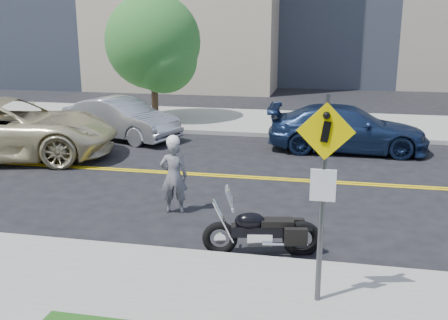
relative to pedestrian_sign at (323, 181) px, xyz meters
The scene contains 10 objects.
ground_plane 7.83m from the pedestrian_sign, 123.64° to the left, with size 120.00×120.00×0.00m, color black.
sidewalk_near 4.75m from the pedestrian_sign, 164.21° to the right, with size 60.00×5.00×0.15m, color #9E9B91.
sidewalk_far 14.56m from the pedestrian_sign, 106.91° to the left, with size 60.00×5.00×0.15m, color #9E9B91.
pedestrian_sign is the anchor object (origin of this frame).
motorcyclist 4.80m from the pedestrian_sign, 132.93° to the left, with size 0.65×0.49×1.73m.
motorcycle 2.41m from the pedestrian_sign, 121.14° to the left, with size 2.04×0.62×1.24m, color black, non-canonical shape.
suv 11.76m from the pedestrian_sign, 144.06° to the left, with size 3.02×6.55×1.82m, color beige.
parked_car_silver 12.40m from the pedestrian_sign, 125.26° to the left, with size 1.52×4.35×1.43m, color #9DA0A4.
parked_car_blue 9.94m from the pedestrian_sign, 86.43° to the left, with size 2.03×4.99×1.45m, color navy.
tree_far_a 14.87m from the pedestrian_sign, 117.77° to the left, with size 3.74×3.74×5.11m.
Camera 1 is at (4.23, -13.25, 4.08)m, focal length 42.00 mm.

